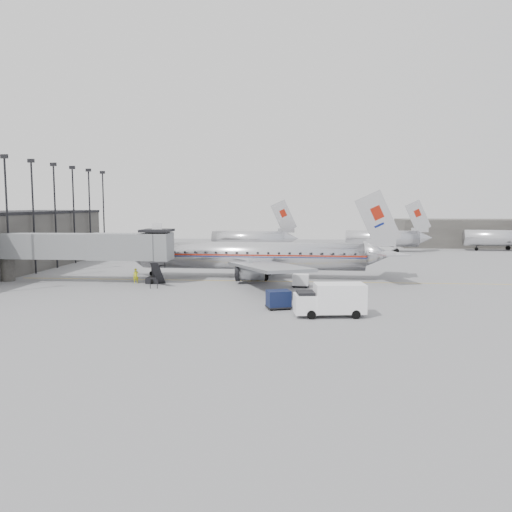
{
  "coord_description": "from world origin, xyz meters",
  "views": [
    {
      "loc": [
        7.78,
        -53.69,
        9.25
      ],
      "look_at": [
        2.72,
        4.66,
        3.2
      ],
      "focal_mm": 35.0,
      "sensor_mm": 36.0,
      "label": 1
    }
  ],
  "objects_px": {
    "baggage_cart_white": "(301,280)",
    "service_van": "(331,299)",
    "airliner": "(257,256)",
    "ramp_worker": "(136,276)",
    "baggage_cart_navy": "(279,299)"
  },
  "relations": [
    {
      "from": "baggage_cart_white",
      "to": "service_van",
      "type": "bearing_deg",
      "value": -74.96
    },
    {
      "from": "airliner",
      "to": "ramp_worker",
      "type": "bearing_deg",
      "value": -155.83
    },
    {
      "from": "service_van",
      "to": "ramp_worker",
      "type": "bearing_deg",
      "value": 137.15
    },
    {
      "from": "service_van",
      "to": "baggage_cart_navy",
      "type": "xyz_separation_m",
      "value": [
        -4.43,
        2.56,
        -0.55
      ]
    },
    {
      "from": "baggage_cart_navy",
      "to": "ramp_worker",
      "type": "distance_m",
      "value": 21.68
    },
    {
      "from": "airliner",
      "to": "baggage_cart_white",
      "type": "xyz_separation_m",
      "value": [
        5.45,
        -6.72,
        -2.03
      ]
    },
    {
      "from": "service_van",
      "to": "baggage_cart_navy",
      "type": "relative_size",
      "value": 2.41
    },
    {
      "from": "service_van",
      "to": "ramp_worker",
      "type": "distance_m",
      "value": 26.77
    },
    {
      "from": "ramp_worker",
      "to": "service_van",
      "type": "bearing_deg",
      "value": -59.59
    },
    {
      "from": "service_van",
      "to": "baggage_cart_white",
      "type": "height_order",
      "value": "service_van"
    },
    {
      "from": "baggage_cart_white",
      "to": "ramp_worker",
      "type": "height_order",
      "value": "ramp_worker"
    },
    {
      "from": "airliner",
      "to": "baggage_cart_white",
      "type": "bearing_deg",
      "value": -49.16
    },
    {
      "from": "baggage_cart_navy",
      "to": "ramp_worker",
      "type": "relative_size",
      "value": 1.41
    },
    {
      "from": "baggage_cart_navy",
      "to": "baggage_cart_white",
      "type": "bearing_deg",
      "value": 62.28
    },
    {
      "from": "baggage_cart_navy",
      "to": "service_van",
      "type": "bearing_deg",
      "value": -48.33
    }
  ]
}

